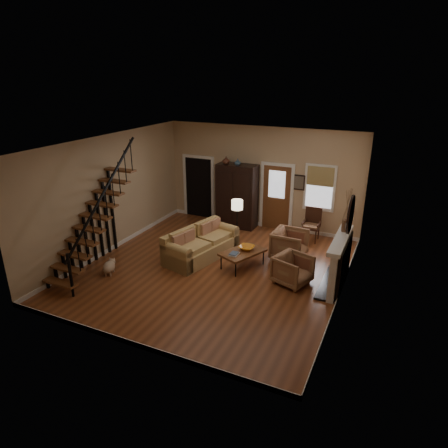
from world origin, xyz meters
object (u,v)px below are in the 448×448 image
at_px(armchair_right, 290,245).
at_px(armchair_left, 293,270).
at_px(coffee_table, 243,259).
at_px(floor_lamp, 237,224).
at_px(armoire, 237,196).
at_px(side_chair, 311,225).
at_px(sofa, 201,243).

bearing_deg(armchair_right, armchair_left, -158.56).
xyz_separation_m(coffee_table, floor_lamp, (-0.66, 1.16, 0.50)).
distance_m(armoire, side_chair, 2.61).
relative_size(armchair_left, floor_lamp, 0.56).
height_order(armchair_left, armchair_right, armchair_right).
distance_m(armchair_right, side_chair, 1.51).
bearing_deg(armoire, armchair_left, -47.47).
bearing_deg(coffee_table, armchair_left, -11.85).
height_order(sofa, armchair_left, sofa).
bearing_deg(sofa, coffee_table, 10.33).
relative_size(armchair_left, armchair_right, 0.89).
xyz_separation_m(floor_lamp, side_chair, (1.89, 1.36, -0.21)).
distance_m(armoire, armchair_right, 2.92).
xyz_separation_m(armchair_left, side_chair, (-0.22, 2.82, 0.14)).
relative_size(armoire, sofa, 0.94).
height_order(coffee_table, side_chair, side_chair).
distance_m(coffee_table, armchair_left, 1.48).
height_order(armoire, coffee_table, armoire).
xyz_separation_m(armoire, armchair_left, (2.77, -3.02, -0.68)).
bearing_deg(sofa, armchair_left, 5.77).
distance_m(armoire, floor_lamp, 1.73).
xyz_separation_m(armoire, coffee_table, (1.33, -2.72, -0.82)).
bearing_deg(armoire, coffee_table, -63.98).
distance_m(floor_lamp, side_chair, 2.33).
distance_m(armchair_left, side_chair, 2.83).
xyz_separation_m(armchair_right, side_chair, (0.25, 1.48, 0.10)).
relative_size(sofa, side_chair, 2.19).
distance_m(coffee_table, side_chair, 2.81).
relative_size(coffee_table, side_chair, 1.16).
relative_size(armoire, coffee_table, 1.77).
xyz_separation_m(coffee_table, armchair_left, (1.44, -0.30, 0.14)).
distance_m(armchair_left, floor_lamp, 2.59).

